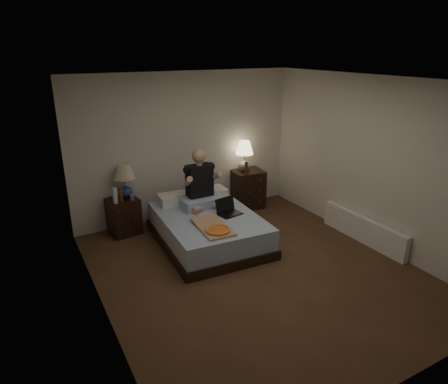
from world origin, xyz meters
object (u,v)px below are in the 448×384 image
beer_bottle_left (121,195)px  radiator (363,230)px  nightstand_right (247,189)px  water_bottle (115,196)px  bed (208,229)px  soda_can (132,197)px  person (201,178)px  lamp_left (125,181)px  beer_bottle_right (246,167)px  pizza_box (218,231)px  laptop (230,207)px  nightstand_left (124,216)px  lamp_right (244,156)px

beer_bottle_left → radiator: 3.79m
nightstand_right → water_bottle: bearing=-170.3°
bed → soda_can: (-0.92, 0.83, 0.41)m
water_bottle → person: bearing=-19.4°
nightstand_right → lamp_left: bearing=-174.3°
beer_bottle_right → pizza_box: beer_bottle_right is taller
beer_bottle_right → laptop: 1.34m
soda_can → laptop: laptop is taller
bed → person: size_ratio=1.97×
bed → lamp_left: lamp_left is taller
soda_can → nightstand_right: bearing=4.0°
nightstand_left → lamp_right: 2.39m
lamp_left → beer_bottle_left: (-0.13, -0.15, -0.17)m
person → pizza_box: person is taller
lamp_right → person: (-1.17, -0.61, -0.07)m
lamp_left → beer_bottle_left: lamp_left is taller
soda_can → bed: bearing=-41.8°
nightstand_left → nightstand_right: nightstand_right is taller
soda_can → laptop: (1.23, -0.96, -0.06)m
nightstand_left → water_bottle: water_bottle is taller
nightstand_right → beer_bottle_right: (-0.13, -0.14, 0.47)m
bed → beer_bottle_left: (-1.09, 0.85, 0.48)m
beer_bottle_right → radiator: bearing=-64.6°
nightstand_right → person: person is taller
person → radiator: (2.05, -1.50, -0.72)m
nightstand_right → radiator: 2.25m
person → soda_can: bearing=155.7°
beer_bottle_left → laptop: (1.39, -0.98, -0.13)m
nightstand_left → soda_can: soda_can is taller
lamp_left → beer_bottle_right: size_ratio=2.43×
nightstand_left → lamp_right: lamp_right is taller
lamp_left → pizza_box: size_ratio=0.74×
bed → radiator: bed is taller
beer_bottle_right → nightstand_left: bearing=177.1°
bed → soda_can: soda_can is taller
water_bottle → laptop: bearing=-32.9°
laptop → bed: bearing=145.6°
soda_can → beer_bottle_right: 2.12m
water_bottle → beer_bottle_right: 2.37m
lamp_right → person: 1.33m
nightstand_right → bed: bearing=-137.1°
nightstand_right → person: bearing=-148.3°
bed → lamp_right: lamp_right is taller
bed → nightstand_left: bearing=141.0°
beer_bottle_left → radiator: size_ratio=0.14×
person → beer_bottle_right: bearing=21.8°
water_bottle → laptop: size_ratio=0.74×
lamp_right → soda_can: (-2.16, -0.17, -0.35)m
nightstand_right → soda_can: nightstand_right is taller
bed → person: person is taller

